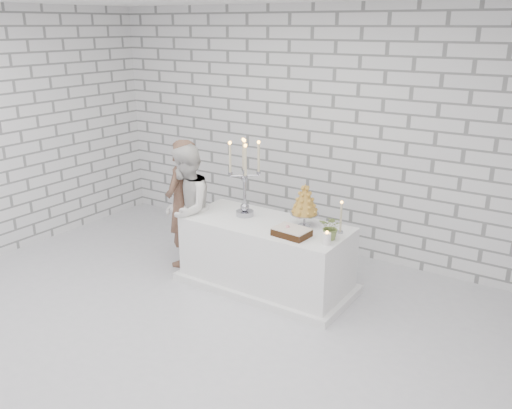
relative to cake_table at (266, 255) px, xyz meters
name	(u,v)px	position (x,y,z in m)	size (l,w,h in m)	color
ground	(182,326)	(-0.23, -1.15, -0.38)	(6.00, 5.00, 0.01)	silver
wall_back	(309,131)	(-0.23, 1.35, 1.12)	(6.00, 0.01, 3.00)	white
cake_table	(266,255)	(0.00, 0.00, 0.00)	(1.80, 0.80, 0.75)	white
groom	(182,203)	(-1.16, -0.03, 0.38)	(0.55, 0.36, 1.52)	brown
bride	(187,209)	(-1.00, -0.13, 0.37)	(0.73, 0.57, 1.49)	white
candelabra	(245,178)	(-0.32, 0.06, 0.81)	(0.35, 0.35, 0.86)	#9797A0
croquembouche	(305,205)	(0.39, 0.13, 0.61)	(0.30, 0.30, 0.47)	#97671B
chocolate_cake	(292,232)	(0.42, -0.18, 0.42)	(0.35, 0.25, 0.08)	black
pillar_candle	(327,239)	(0.81, -0.19, 0.44)	(0.08, 0.08, 0.12)	white
extra_taper	(341,218)	(0.79, 0.16, 0.54)	(0.06, 0.06, 0.32)	beige
flowers	(331,227)	(0.78, -0.04, 0.50)	(0.23, 0.20, 0.25)	#5B7D39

